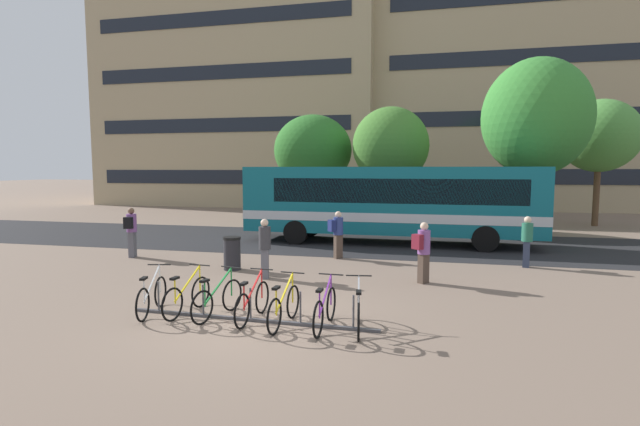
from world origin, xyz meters
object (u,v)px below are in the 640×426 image
object	(u,v)px
street_tree_1	(600,136)
parked_bicycle_red_3	(253,302)
parked_bicycle_yellow_4	(284,307)
parked_bicycle_white_0	(152,296)
parked_bicycle_silver_6	(359,312)
commuter_navy_pack_3	(527,238)
commuter_maroon_pack_1	(423,248)
street_tree_0	(313,151)
street_tree_2	(391,146)
city_bus	(388,201)
commuter_black_pack_4	(131,229)
commuter_olive_pack_2	(265,244)
street_tree_3	(536,118)
parked_bicycle_yellow_1	(187,297)
parked_bicycle_purple_5	(325,310)
trash_bin	(232,253)
parked_bicycle_green_2	(218,300)

from	to	relation	value
street_tree_1	parked_bicycle_red_3	bearing A→B (deg)	-123.33
parked_bicycle_red_3	parked_bicycle_yellow_4	world-z (taller)	same
parked_bicycle_white_0	parked_bicycle_silver_6	bearing A→B (deg)	-102.78
parked_bicycle_silver_6	commuter_navy_pack_3	distance (m)	8.29
commuter_maroon_pack_1	commuter_navy_pack_3	bearing A→B (deg)	-7.37
street_tree_0	street_tree_2	bearing A→B (deg)	-17.50
city_bus	parked_bicycle_white_0	bearing A→B (deg)	69.47
commuter_black_pack_4	commuter_navy_pack_3	bearing A→B (deg)	-94.95
commuter_navy_pack_3	street_tree_0	size ratio (longest dim) A/B	0.26
parked_bicycle_red_3	street_tree_0	size ratio (longest dim) A/B	0.28
parked_bicycle_red_3	commuter_olive_pack_2	xyz separation A→B (m)	(-1.00, 3.60, 0.60)
commuter_olive_pack_2	street_tree_3	world-z (taller)	street_tree_3
commuter_maroon_pack_1	commuter_black_pack_4	xyz separation A→B (m)	(-10.04, 1.53, 0.05)
commuter_navy_pack_3	commuter_black_pack_4	world-z (taller)	commuter_black_pack_4
city_bus	commuter_maroon_pack_1	world-z (taller)	city_bus
commuter_navy_pack_3	commuter_olive_pack_2	bearing A→B (deg)	-54.90
city_bus	street_tree_1	xyz separation A→B (m)	(10.60, 8.42, 3.08)
parked_bicycle_red_3	parked_bicycle_yellow_4	xyz separation A→B (m)	(0.73, -0.17, 0.00)
street_tree_2	parked_bicycle_white_0	bearing A→B (deg)	-103.65
parked_bicycle_red_3	commuter_olive_pack_2	bearing A→B (deg)	18.43
city_bus	parked_bicycle_red_3	xyz separation A→B (m)	(-1.92, -10.62, -1.39)
street_tree_0	city_bus	bearing A→B (deg)	-54.48
parked_bicycle_yellow_1	parked_bicycle_yellow_4	xyz separation A→B (m)	(2.27, -0.28, 0.00)
commuter_olive_pack_2	parked_bicycle_silver_6	bearing A→B (deg)	27.11
parked_bicycle_white_0	parked_bicycle_yellow_1	distance (m)	0.76
parked_bicycle_purple_5	commuter_maroon_pack_1	bearing A→B (deg)	-21.77
city_bus	street_tree_3	xyz separation A→B (m)	(6.38, 3.64, 3.66)
street_tree_3	street_tree_2	bearing A→B (deg)	165.48
trash_bin	parked_bicycle_yellow_4	bearing A→B (deg)	-55.93
parked_bicycle_yellow_4	trash_bin	bearing A→B (deg)	38.25
commuter_maroon_pack_1	street_tree_0	bearing A→B (deg)	65.95
parked_bicycle_yellow_1	parked_bicycle_yellow_4	size ratio (longest dim) A/B	1.00
parked_bicycle_purple_5	parked_bicycle_silver_6	bearing A→B (deg)	-86.22
commuter_maroon_pack_1	street_tree_1	size ratio (longest dim) A/B	0.25
parked_bicycle_yellow_1	street_tree_2	world-z (taller)	street_tree_2
parked_bicycle_purple_5	commuter_navy_pack_3	size ratio (longest dim) A/B	1.06
parked_bicycle_yellow_1	parked_bicycle_red_3	distance (m)	1.54
parked_bicycle_purple_5	parked_bicycle_silver_6	size ratio (longest dim) A/B	1.01
street_tree_2	trash_bin	bearing A→B (deg)	-109.01
parked_bicycle_white_0	street_tree_1	distance (m)	24.57
commuter_olive_pack_2	parked_bicycle_yellow_1	bearing A→B (deg)	-22.48
parked_bicycle_red_3	street_tree_1	bearing A→B (deg)	-30.46
street_tree_2	commuter_maroon_pack_1	bearing A→B (deg)	-81.50
parked_bicycle_white_0	commuter_black_pack_4	xyz separation A→B (m)	(-4.35, 5.57, 0.63)
parked_bicycle_silver_6	commuter_maroon_pack_1	distance (m)	4.32
parked_bicycle_purple_5	trash_bin	xyz separation A→B (m)	(-3.94, 4.57, 0.13)
parked_bicycle_green_2	street_tree_0	bearing A→B (deg)	19.45
parked_bicycle_green_2	parked_bicycle_purple_5	distance (m)	2.37
parked_bicycle_purple_5	commuter_black_pack_4	world-z (taller)	commuter_black_pack_4
commuter_olive_pack_2	commuter_navy_pack_3	world-z (taller)	commuter_olive_pack_2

